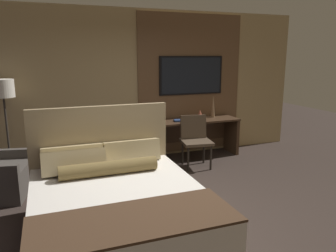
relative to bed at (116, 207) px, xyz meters
name	(u,v)px	position (x,y,z in m)	size (l,w,h in m)	color
ground_plane	(180,218)	(0.80, 0.13, -0.35)	(16.00, 16.00, 0.00)	#332823
wall_back_tv_panel	(135,86)	(0.96, 2.72, 1.05)	(7.20, 0.09, 2.80)	tan
bed	(116,207)	(0.00, 0.00, 0.00)	(1.80, 2.13, 1.32)	#33281E
desk	(195,131)	(2.09, 2.41, 0.15)	(1.66, 0.56, 0.74)	#422D1E
tv	(191,75)	(2.09, 2.65, 1.22)	(1.33, 0.04, 0.75)	black
desk_chair	(195,136)	(1.82, 1.86, 0.19)	(0.57, 0.57, 0.91)	#4C3D2D
floor_lamp	(4,96)	(-1.25, 2.37, 0.99)	(0.34, 0.34, 1.60)	#282623
vase_tall	(213,106)	(2.50, 2.48, 0.61)	(0.09, 0.09, 0.44)	#846647
vase_short	(200,114)	(2.18, 2.41, 0.48)	(0.14, 0.14, 0.18)	#B2563D
book	(180,120)	(1.72, 2.33, 0.40)	(0.25, 0.19, 0.03)	navy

